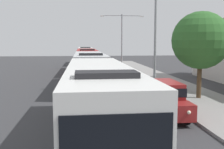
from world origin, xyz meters
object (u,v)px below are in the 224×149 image
(streetlamp_mid, at_px, (155,30))
(white_suv, at_px, (163,97))
(bus_middle, at_px, (87,60))
(bus_fourth_in_line, at_px, (85,55))
(bus_lead, at_px, (99,99))
(bus_second_in_line, at_px, (90,69))
(roadside_tree, at_px, (201,40))
(streetlamp_far, at_px, (122,35))

(streetlamp_mid, bearing_deg, white_suv, -102.08)
(bus_middle, xyz_separation_m, bus_fourth_in_line, (-0.00, 13.69, -0.00))
(bus_fourth_in_line, xyz_separation_m, white_suv, (3.70, -35.71, -0.66))
(bus_lead, bearing_deg, bus_middle, 90.00)
(bus_second_in_line, bearing_deg, roadside_tree, -37.73)
(white_suv, relative_size, streetlamp_mid, 0.58)
(bus_lead, xyz_separation_m, bus_fourth_in_line, (-0.00, 38.87, -0.00))
(bus_middle, height_order, streetlamp_mid, streetlamp_mid)
(bus_fourth_in_line, distance_m, streetlamp_mid, 28.48)
(bus_lead, distance_m, bus_middle, 25.19)
(bus_middle, bearing_deg, white_suv, -80.47)
(bus_fourth_in_line, height_order, white_suv, bus_fourth_in_line)
(streetlamp_mid, height_order, streetlamp_far, streetlamp_far)
(white_suv, bearing_deg, streetlamp_mid, 77.92)
(bus_middle, xyz_separation_m, streetlamp_mid, (5.40, -14.08, 3.34))
(bus_second_in_line, relative_size, streetlamp_far, 1.43)
(bus_second_in_line, relative_size, bus_fourth_in_line, 1.06)
(roadside_tree, bearing_deg, white_suv, -134.62)
(white_suv, relative_size, roadside_tree, 0.77)
(bus_lead, distance_m, streetlamp_mid, 12.80)
(white_suv, bearing_deg, roadside_tree, 45.38)
(bus_second_in_line, height_order, roadside_tree, roadside_tree)
(bus_lead, bearing_deg, streetlamp_far, 79.68)
(bus_middle, bearing_deg, streetlamp_far, 39.60)
(streetlamp_mid, bearing_deg, streetlamp_far, 90.00)
(white_suv, bearing_deg, bus_lead, -139.42)
(bus_lead, distance_m, bus_second_in_line, 12.73)
(bus_lead, distance_m, white_suv, 4.91)
(bus_lead, height_order, bus_middle, same)
(streetlamp_mid, bearing_deg, bus_lead, -115.91)
(streetlamp_far, bearing_deg, bus_lead, -100.32)
(bus_fourth_in_line, distance_m, roadside_tree, 32.86)
(bus_middle, relative_size, bus_fourth_in_line, 1.15)
(streetlamp_far, bearing_deg, streetlamp_mid, -90.00)
(streetlamp_far, relative_size, roadside_tree, 1.34)
(streetlamp_far, distance_m, roadside_tree, 22.80)
(bus_fourth_in_line, distance_m, streetlamp_far, 11.22)
(bus_lead, bearing_deg, streetlamp_mid, 64.09)
(bus_lead, bearing_deg, bus_second_in_line, 90.00)
(bus_second_in_line, bearing_deg, white_suv, -68.86)
(bus_middle, height_order, roadside_tree, roadside_tree)
(bus_middle, distance_m, streetlamp_mid, 15.44)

